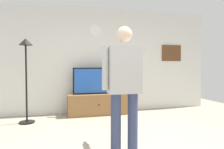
{
  "coord_description": "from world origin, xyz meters",
  "views": [
    {
      "loc": [
        -0.95,
        -2.44,
        1.2
      ],
      "look_at": [
        -0.0,
        1.2,
        1.05
      ],
      "focal_mm": 33.3,
      "sensor_mm": 36.0,
      "label": 1
    }
  ],
  "objects_px": {
    "tv_stand": "(97,104)",
    "wall_clock": "(95,30)",
    "framed_picture": "(171,53)",
    "television": "(97,81)",
    "person_standing_nearer_lamp": "(124,82)",
    "floor_lamp": "(26,63)"
  },
  "relations": [
    {
      "from": "television",
      "to": "person_standing_nearer_lamp",
      "type": "bearing_deg",
      "value": -91.49
    },
    {
      "from": "wall_clock",
      "to": "framed_picture",
      "type": "relative_size",
      "value": 0.5
    },
    {
      "from": "television",
      "to": "framed_picture",
      "type": "relative_size",
      "value": 2.0
    },
    {
      "from": "tv_stand",
      "to": "framed_picture",
      "type": "distance_m",
      "value": 2.58
    },
    {
      "from": "television",
      "to": "person_standing_nearer_lamp",
      "type": "height_order",
      "value": "person_standing_nearer_lamp"
    },
    {
      "from": "framed_picture",
      "to": "floor_lamp",
      "type": "xyz_separation_m",
      "value": [
        -3.79,
        -0.67,
        -0.3
      ]
    },
    {
      "from": "television",
      "to": "floor_lamp",
      "type": "bearing_deg",
      "value": -165.1
    },
    {
      "from": "tv_stand",
      "to": "person_standing_nearer_lamp",
      "type": "relative_size",
      "value": 0.84
    },
    {
      "from": "framed_picture",
      "to": "floor_lamp",
      "type": "distance_m",
      "value": 3.86
    },
    {
      "from": "framed_picture",
      "to": "person_standing_nearer_lamp",
      "type": "relative_size",
      "value": 0.34
    },
    {
      "from": "wall_clock",
      "to": "floor_lamp",
      "type": "relative_size",
      "value": 0.17
    },
    {
      "from": "floor_lamp",
      "to": "tv_stand",
      "type": "bearing_deg",
      "value": 13.33
    },
    {
      "from": "tv_stand",
      "to": "floor_lamp",
      "type": "bearing_deg",
      "value": -166.67
    },
    {
      "from": "framed_picture",
      "to": "television",
      "type": "bearing_deg",
      "value": -173.56
    },
    {
      "from": "floor_lamp",
      "to": "television",
      "type": "bearing_deg",
      "value": 14.9
    },
    {
      "from": "tv_stand",
      "to": "television",
      "type": "height_order",
      "value": "television"
    },
    {
      "from": "wall_clock",
      "to": "floor_lamp",
      "type": "bearing_deg",
      "value": -157.23
    },
    {
      "from": "television",
      "to": "wall_clock",
      "type": "height_order",
      "value": "wall_clock"
    },
    {
      "from": "tv_stand",
      "to": "wall_clock",
      "type": "xyz_separation_m",
      "value": [
        -0.0,
        0.29,
        1.87
      ]
    },
    {
      "from": "television",
      "to": "wall_clock",
      "type": "bearing_deg",
      "value": 90.0
    },
    {
      "from": "wall_clock",
      "to": "person_standing_nearer_lamp",
      "type": "xyz_separation_m",
      "value": [
        -0.06,
        -2.63,
        -1.14
      ]
    },
    {
      "from": "tv_stand",
      "to": "person_standing_nearer_lamp",
      "type": "distance_m",
      "value": 2.46
    }
  ]
}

